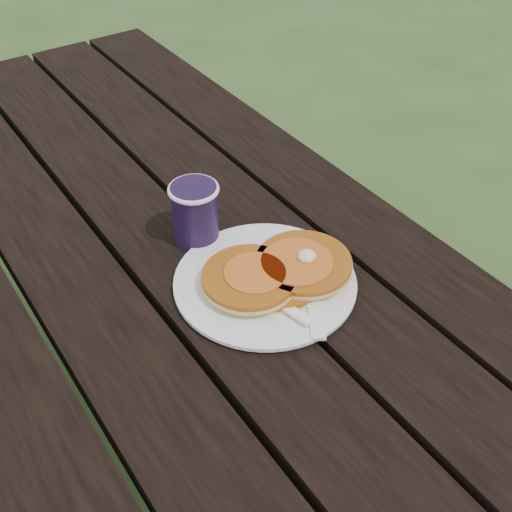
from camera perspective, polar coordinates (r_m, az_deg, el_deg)
ground at (r=1.60m, az=-4.48°, el=-21.24°), size 60.00×60.00×0.00m
picnic_table at (r=1.29m, az=-5.34°, el=-13.48°), size 1.36×1.80×0.75m
plate at (r=0.95m, az=0.80°, el=-2.38°), size 0.32×0.32×0.01m
pancake_stack at (r=0.94m, az=2.02°, el=-1.39°), size 0.23×0.16×0.04m
knife at (r=0.93m, az=5.04°, el=-3.29°), size 0.11×0.16×0.00m
fork at (r=0.90m, az=2.14°, el=-4.21°), size 0.07×0.16×0.01m
coffee_cup at (r=1.01m, az=-5.44°, el=4.04°), size 0.08×0.08×0.10m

